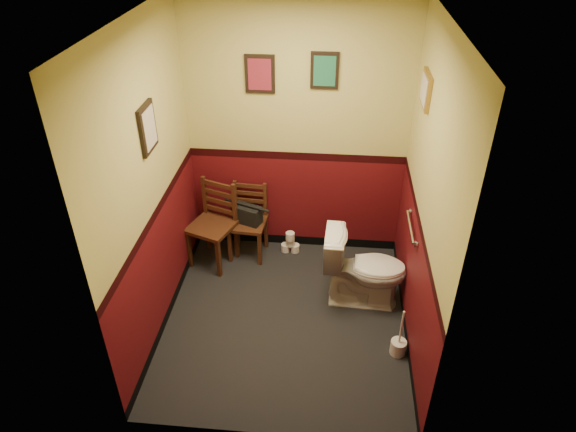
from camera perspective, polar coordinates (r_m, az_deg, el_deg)
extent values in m
cube|color=black|center=(4.92, -0.28, -11.38)|extent=(2.20, 2.40, 0.00)
cube|color=silver|center=(3.58, -0.40, 21.00)|extent=(2.20, 2.40, 0.00)
cube|color=#500C11|center=(5.15, 1.00, 9.08)|extent=(2.20, 0.00, 2.70)
cube|color=#500C11|center=(3.13, -2.51, -9.22)|extent=(2.20, 0.00, 2.70)
cube|color=#500C11|center=(4.32, -15.01, 2.81)|extent=(0.00, 2.40, 2.70)
cube|color=#500C11|center=(4.14, 15.00, 1.37)|extent=(0.00, 2.40, 2.70)
cylinder|color=silver|center=(4.56, 13.46, -1.21)|extent=(0.03, 0.50, 0.03)
cylinder|color=silver|center=(4.36, 14.06, -3.08)|extent=(0.02, 0.06, 0.06)
cylinder|color=silver|center=(4.77, 13.39, 0.48)|extent=(0.02, 0.06, 0.06)
cube|color=black|center=(4.95, -3.14, 15.48)|extent=(0.28, 0.03, 0.36)
cube|color=maroon|center=(4.94, -3.17, 15.42)|extent=(0.22, 0.01, 0.30)
cube|color=black|center=(4.89, 4.09, 15.82)|extent=(0.26, 0.03, 0.34)
cube|color=#1F6647|center=(4.87, 4.09, 15.76)|extent=(0.20, 0.01, 0.28)
cube|color=black|center=(4.18, -15.34, 9.41)|extent=(0.03, 0.30, 0.38)
cube|color=#B9A791|center=(4.17, -15.12, 9.41)|extent=(0.01, 0.24, 0.31)
cube|color=olive|center=(4.38, 15.10, 13.37)|extent=(0.03, 0.34, 0.28)
cube|color=#B9A791|center=(4.38, 14.87, 13.39)|extent=(0.01, 0.28, 0.22)
imported|color=white|center=(4.92, 8.52, -5.85)|extent=(0.81, 0.48, 0.77)
cylinder|color=silver|center=(4.69, 12.13, -14.06)|extent=(0.14, 0.14, 0.14)
cylinder|color=silver|center=(4.53, 12.48, -12.09)|extent=(0.02, 0.02, 0.39)
cube|color=#492516|center=(5.37, -8.51, -1.18)|extent=(0.54, 0.54, 0.04)
cube|color=#492516|center=(5.48, -10.94, -3.63)|extent=(0.05, 0.05, 0.45)
cube|color=#492516|center=(5.71, -8.87, -1.67)|extent=(0.05, 0.05, 0.45)
cube|color=#492516|center=(5.30, -7.72, -4.68)|extent=(0.05, 0.05, 0.45)
cube|color=#492516|center=(5.54, -5.73, -2.62)|extent=(0.05, 0.05, 0.45)
cube|color=#492516|center=(5.47, -9.24, 2.25)|extent=(0.05, 0.05, 0.45)
cube|color=#492516|center=(5.29, -5.97, 1.39)|extent=(0.05, 0.05, 0.45)
cube|color=#492516|center=(5.44, -7.54, 0.70)|extent=(0.33, 0.14, 0.05)
cube|color=#492516|center=(5.39, -7.61, 1.60)|extent=(0.33, 0.14, 0.05)
cube|color=#492516|center=(5.34, -7.69, 2.52)|extent=(0.33, 0.14, 0.05)
cube|color=#492516|center=(5.29, -7.77, 3.45)|extent=(0.33, 0.14, 0.05)
cube|color=#492516|center=(5.47, -4.52, -0.79)|extent=(0.41, 0.41, 0.04)
cube|color=#492516|center=(5.50, -6.47, -3.31)|extent=(0.04, 0.04, 0.41)
cube|color=#492516|center=(5.75, -5.62, -1.41)|extent=(0.04, 0.04, 0.41)
cube|color=#492516|center=(5.43, -3.16, -3.68)|extent=(0.04, 0.04, 0.41)
cube|color=#492516|center=(5.68, -2.45, -1.74)|extent=(0.04, 0.04, 0.41)
cube|color=#492516|center=(5.53, -5.83, 2.07)|extent=(0.04, 0.03, 0.41)
cube|color=#492516|center=(5.46, -2.54, 1.77)|extent=(0.04, 0.03, 0.41)
cube|color=#492516|center=(5.55, -4.15, 0.93)|extent=(0.31, 0.05, 0.04)
cube|color=#492516|center=(5.51, -4.19, 1.72)|extent=(0.31, 0.05, 0.04)
cube|color=#492516|center=(5.46, -4.23, 2.53)|extent=(0.31, 0.05, 0.04)
cube|color=#492516|center=(5.41, -4.26, 3.35)|extent=(0.31, 0.05, 0.04)
cube|color=black|center=(5.41, -4.57, 0.19)|extent=(0.33, 0.25, 0.19)
cylinder|color=black|center=(5.35, -4.62, 1.20)|extent=(0.25, 0.12, 0.03)
cylinder|color=silver|center=(5.70, -0.27, -3.52)|extent=(0.10, 0.10, 0.09)
cylinder|color=silver|center=(5.69, 0.79, -3.58)|extent=(0.10, 0.10, 0.09)
cylinder|color=silver|center=(5.64, 0.25, -2.89)|extent=(0.10, 0.10, 0.09)
cylinder|color=silver|center=(5.57, 0.24, -2.27)|extent=(0.10, 0.10, 0.09)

